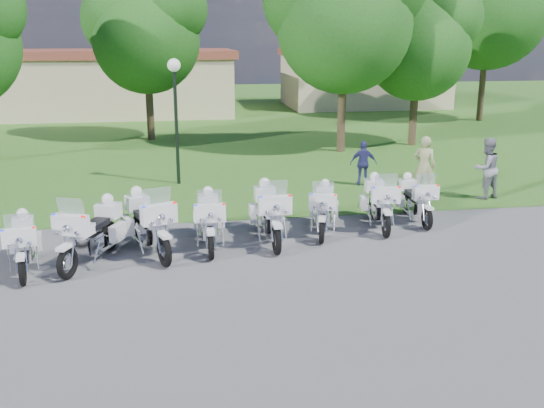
{
  "coord_description": "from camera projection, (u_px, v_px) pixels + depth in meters",
  "views": [
    {
      "loc": [
        -2.63,
        -13.24,
        5.05
      ],
      "look_at": [
        -0.32,
        1.2,
        0.95
      ],
      "focal_mm": 40.0,
      "sensor_mm": 36.0,
      "label": 1
    }
  ],
  "objects": [
    {
      "name": "ground",
      "position": [
        293.0,
        255.0,
        14.35
      ],
      "size": [
        100.0,
        100.0,
        0.0
      ],
      "primitive_type": "plane",
      "color": "slate",
      "rests_on": "ground"
    },
    {
      "name": "motorcycle_2",
      "position": [
        148.0,
        222.0,
        14.4
      ],
      "size": [
        1.43,
        2.53,
        1.77
      ],
      "rotation": [
        0.0,
        0.0,
        3.49
      ],
      "color": "black",
      "rests_on": "ground"
    },
    {
      "name": "motorcycle_3",
      "position": [
        209.0,
        219.0,
        14.87
      ],
      "size": [
        0.81,
        2.41,
        1.62
      ],
      "rotation": [
        0.0,
        0.0,
        3.11
      ],
      "color": "black",
      "rests_on": "ground"
    },
    {
      "name": "tree_1",
      "position": [
        145.0,
        29.0,
        28.8
      ],
      "size": [
        6.0,
        5.12,
        8.0
      ],
      "color": "#38281C",
      "rests_on": "ground"
    },
    {
      "name": "building_west",
      "position": [
        122.0,
        82.0,
        39.5
      ],
      "size": [
        14.56,
        8.32,
        4.1
      ],
      "color": "#C4AC8D",
      "rests_on": "ground"
    },
    {
      "name": "bystander_c",
      "position": [
        363.0,
        163.0,
        20.82
      ],
      "size": [
        0.96,
        0.56,
        1.54
      ],
      "primitive_type": "imported",
      "rotation": [
        0.0,
        0.0,
        2.93
      ],
      "color": "navy",
      "rests_on": "ground"
    },
    {
      "name": "motorcycle_0",
      "position": [
        23.0,
        243.0,
        13.31
      ],
      "size": [
        0.97,
        2.22,
        1.5
      ],
      "rotation": [
        0.0,
        0.0,
        3.31
      ],
      "color": "black",
      "rests_on": "ground"
    },
    {
      "name": "bystander_a",
      "position": [
        424.0,
        166.0,
        19.39
      ],
      "size": [
        0.85,
        0.76,
        1.95
      ],
      "primitive_type": "imported",
      "rotation": [
        0.0,
        0.0,
        2.61
      ],
      "color": "tan",
      "rests_on": "ground"
    },
    {
      "name": "bystander_b",
      "position": [
        486.0,
        168.0,
        19.11
      ],
      "size": [
        1.11,
        0.97,
        1.94
      ],
      "primitive_type": "imported",
      "rotation": [
        0.0,
        0.0,
        -2.86
      ],
      "color": "gray",
      "rests_on": "ground"
    },
    {
      "name": "motorcycle_4",
      "position": [
        269.0,
        212.0,
        15.25
      ],
      "size": [
        0.86,
        2.6,
        1.75
      ],
      "rotation": [
        0.0,
        0.0,
        3.15
      ],
      "color": "black",
      "rests_on": "ground"
    },
    {
      "name": "motorcycle_7",
      "position": [
        415.0,
        199.0,
        16.93
      ],
      "size": [
        0.74,
        2.23,
        1.5
      ],
      "rotation": [
        0.0,
        0.0,
        3.12
      ],
      "color": "black",
      "rests_on": "ground"
    },
    {
      "name": "grass_lawn",
      "position": [
        215.0,
        114.0,
        40.02
      ],
      "size": [
        100.0,
        48.0,
        0.01
      ],
      "primitive_type": "cube",
      "color": "#3C6A21",
      "rests_on": "ground"
    },
    {
      "name": "motorcycle_6",
      "position": [
        379.0,
        202.0,
        16.4
      ],
      "size": [
        0.98,
        2.42,
        1.63
      ],
      "rotation": [
        0.0,
        0.0,
        3.01
      ],
      "color": "black",
      "rests_on": "ground"
    },
    {
      "name": "tree_2",
      "position": [
        343.0,
        11.0,
        25.56
      ],
      "size": [
        6.79,
        5.8,
        9.06
      ],
      "color": "#38281C",
      "rests_on": "ground"
    },
    {
      "name": "tree_3",
      "position": [
        417.0,
        38.0,
        27.41
      ],
      "size": [
        5.57,
        4.75,
        7.42
      ],
      "color": "#38281C",
      "rests_on": "ground"
    },
    {
      "name": "motorcycle_5",
      "position": [
        324.0,
        208.0,
        15.93
      ],
      "size": [
        1.15,
        2.24,
        1.54
      ],
      "rotation": [
        0.0,
        0.0,
        2.86
      ],
      "color": "black",
      "rests_on": "ground"
    },
    {
      "name": "lamp_post",
      "position": [
        175.0,
        91.0,
        20.37
      ],
      "size": [
        0.44,
        0.44,
        4.29
      ],
      "color": "black",
      "rests_on": "ground"
    },
    {
      "name": "building_east",
      "position": [
        363.0,
        77.0,
        43.98
      ],
      "size": [
        11.44,
        7.28,
        4.1
      ],
      "color": "#C4AC8D",
      "rests_on": "ground"
    },
    {
      "name": "motorcycle_1",
      "position": [
        92.0,
        232.0,
        13.79
      ],
      "size": [
        1.46,
        2.42,
        1.72
      ],
      "rotation": [
        0.0,
        0.0,
        2.74
      ],
      "color": "black",
      "rests_on": "ground"
    }
  ]
}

